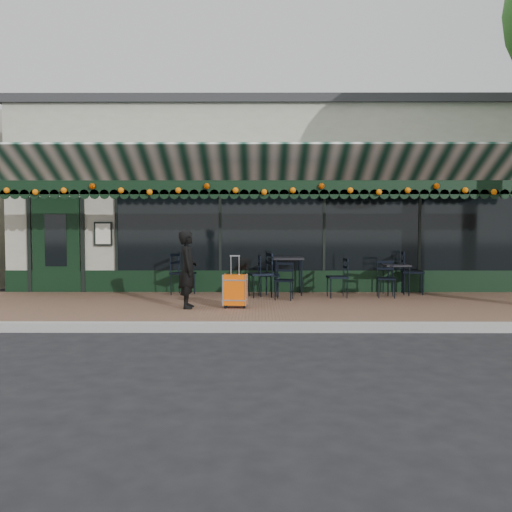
{
  "coord_description": "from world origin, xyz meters",
  "views": [
    {
      "loc": [
        -0.12,
        -8.53,
        1.64
      ],
      "look_at": [
        -0.16,
        1.6,
        1.11
      ],
      "focal_mm": 38.0,
      "sensor_mm": 36.0,
      "label": 1
    }
  ],
  "objects_px": {
    "suitcase": "(235,290)",
    "chair_solo": "(183,274)",
    "chair_b_front": "(284,281)",
    "chair_a_front": "(386,279)",
    "cafe_table_a": "(396,268)",
    "woman": "(188,269)",
    "chair_a_right": "(412,272)",
    "chair_b_right": "(268,275)",
    "chair_b_left": "(260,275)",
    "chair_a_left": "(337,278)",
    "cafe_table_b": "(288,261)"
  },
  "relations": [
    {
      "from": "woman",
      "to": "chair_a_left",
      "type": "distance_m",
      "value": 3.38
    },
    {
      "from": "cafe_table_a",
      "to": "chair_a_right",
      "type": "height_order",
      "value": "chair_a_right"
    },
    {
      "from": "cafe_table_b",
      "to": "chair_b_front",
      "type": "height_order",
      "value": "cafe_table_b"
    },
    {
      "from": "suitcase",
      "to": "cafe_table_a",
      "type": "bearing_deg",
      "value": 34.98
    },
    {
      "from": "cafe_table_a",
      "to": "chair_a_front",
      "type": "relative_size",
      "value": 0.85
    },
    {
      "from": "chair_a_right",
      "to": "chair_b_left",
      "type": "distance_m",
      "value": 3.46
    },
    {
      "from": "chair_b_front",
      "to": "chair_a_left",
      "type": "bearing_deg",
      "value": 29.28
    },
    {
      "from": "cafe_table_b",
      "to": "chair_solo",
      "type": "xyz_separation_m",
      "value": [
        -2.35,
        -0.08,
        -0.28
      ]
    },
    {
      "from": "chair_b_front",
      "to": "chair_a_front",
      "type": "bearing_deg",
      "value": 20.88
    },
    {
      "from": "cafe_table_b",
      "to": "chair_a_front",
      "type": "relative_size",
      "value": 1.05
    },
    {
      "from": "woman",
      "to": "suitcase",
      "type": "relative_size",
      "value": 1.48
    },
    {
      "from": "chair_a_right",
      "to": "chair_a_front",
      "type": "relative_size",
      "value": 1.23
    },
    {
      "from": "chair_a_front",
      "to": "chair_b_right",
      "type": "height_order",
      "value": "chair_b_right"
    },
    {
      "from": "chair_b_left",
      "to": "cafe_table_b",
      "type": "bearing_deg",
      "value": 111.81
    },
    {
      "from": "chair_b_front",
      "to": "chair_solo",
      "type": "relative_size",
      "value": 0.83
    },
    {
      "from": "chair_a_front",
      "to": "chair_solo",
      "type": "relative_size",
      "value": 0.85
    },
    {
      "from": "woman",
      "to": "chair_solo",
      "type": "bearing_deg",
      "value": 6.21
    },
    {
      "from": "suitcase",
      "to": "chair_solo",
      "type": "height_order",
      "value": "suitcase"
    },
    {
      "from": "cafe_table_b",
      "to": "chair_solo",
      "type": "distance_m",
      "value": 2.36
    },
    {
      "from": "suitcase",
      "to": "chair_a_left",
      "type": "distance_m",
      "value": 2.61
    },
    {
      "from": "suitcase",
      "to": "chair_a_left",
      "type": "height_order",
      "value": "suitcase"
    },
    {
      "from": "chair_a_right",
      "to": "chair_b_front",
      "type": "xyz_separation_m",
      "value": [
        -2.93,
        -0.97,
        -0.1
      ]
    },
    {
      "from": "woman",
      "to": "chair_solo",
      "type": "relative_size",
      "value": 1.53
    },
    {
      "from": "woman",
      "to": "chair_a_front",
      "type": "xyz_separation_m",
      "value": [
        4.04,
        1.55,
        -0.32
      ]
    },
    {
      "from": "suitcase",
      "to": "chair_a_front",
      "type": "distance_m",
      "value": 3.51
    },
    {
      "from": "chair_b_left",
      "to": "cafe_table_a",
      "type": "bearing_deg",
      "value": 82.13
    },
    {
      "from": "chair_b_left",
      "to": "chair_a_front",
      "type": "bearing_deg",
      "value": 73.08
    },
    {
      "from": "chair_b_left",
      "to": "chair_b_front",
      "type": "bearing_deg",
      "value": 32.45
    },
    {
      "from": "cafe_table_a",
      "to": "chair_a_left",
      "type": "distance_m",
      "value": 1.46
    },
    {
      "from": "chair_b_front",
      "to": "chair_solo",
      "type": "bearing_deg",
      "value": 170.64
    },
    {
      "from": "cafe_table_a",
      "to": "chair_b_front",
      "type": "height_order",
      "value": "chair_b_front"
    },
    {
      "from": "cafe_table_a",
      "to": "chair_solo",
      "type": "distance_m",
      "value": 4.74
    },
    {
      "from": "woman",
      "to": "chair_a_left",
      "type": "bearing_deg",
      "value": -66.9
    },
    {
      "from": "woman",
      "to": "cafe_table_b",
      "type": "height_order",
      "value": "woman"
    },
    {
      "from": "woman",
      "to": "chair_b_left",
      "type": "relative_size",
      "value": 1.49
    },
    {
      "from": "cafe_table_a",
      "to": "chair_a_right",
      "type": "xyz_separation_m",
      "value": [
        0.4,
        0.13,
        -0.12
      ]
    },
    {
      "from": "woman",
      "to": "chair_a_left",
      "type": "xyz_separation_m",
      "value": [
        2.99,
        1.55,
        -0.29
      ]
    },
    {
      "from": "chair_a_right",
      "to": "cafe_table_a",
      "type": "bearing_deg",
      "value": 116.68
    },
    {
      "from": "woman",
      "to": "chair_a_right",
      "type": "xyz_separation_m",
      "value": [
        4.77,
        2.15,
        -0.23
      ]
    },
    {
      "from": "chair_b_right",
      "to": "chair_a_left",
      "type": "bearing_deg",
      "value": -104.35
    },
    {
      "from": "chair_a_left",
      "to": "chair_b_right",
      "type": "distance_m",
      "value": 1.48
    },
    {
      "from": "chair_b_right",
      "to": "chair_b_front",
      "type": "height_order",
      "value": "chair_b_right"
    },
    {
      "from": "chair_b_front",
      "to": "woman",
      "type": "bearing_deg",
      "value": -135.9
    },
    {
      "from": "woman",
      "to": "cafe_table_a",
      "type": "xyz_separation_m",
      "value": [
        4.37,
        2.02,
        -0.11
      ]
    },
    {
      "from": "suitcase",
      "to": "chair_b_right",
      "type": "height_order",
      "value": "suitcase"
    },
    {
      "from": "chair_a_right",
      "to": "chair_b_right",
      "type": "xyz_separation_m",
      "value": [
        -3.24,
        -0.37,
        -0.03
      ]
    },
    {
      "from": "suitcase",
      "to": "cafe_table_b",
      "type": "bearing_deg",
      "value": 67.44
    },
    {
      "from": "chair_a_front",
      "to": "cafe_table_a",
      "type": "bearing_deg",
      "value": 61.77
    },
    {
      "from": "chair_b_left",
      "to": "chair_b_front",
      "type": "relative_size",
      "value": 1.24
    },
    {
      "from": "woman",
      "to": "chair_b_right",
      "type": "xyz_separation_m",
      "value": [
        1.53,
        1.77,
        -0.26
      ]
    }
  ]
}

